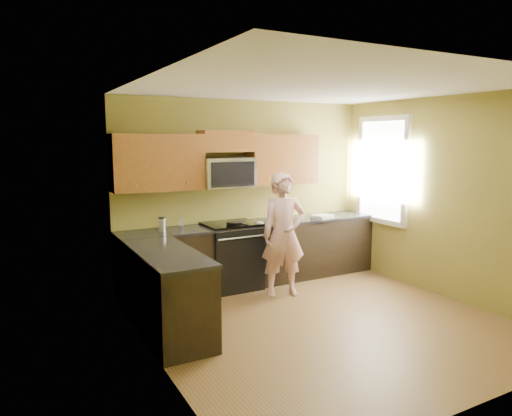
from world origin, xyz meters
TOP-DOWN VIEW (x-y plane):
  - floor at (0.00, 0.00)m, footprint 4.00×4.00m
  - ceiling at (0.00, 0.00)m, footprint 4.00×4.00m
  - wall_back at (0.00, 2.00)m, footprint 4.00×0.00m
  - wall_front at (0.00, -2.00)m, footprint 4.00×0.00m
  - wall_left at (-2.00, 0.00)m, footprint 0.00×4.00m
  - wall_right at (2.00, 0.00)m, footprint 0.00×4.00m
  - cabinet_back_run at (0.00, 1.70)m, footprint 4.00×0.60m
  - cabinet_left_run at (-1.70, 0.60)m, footprint 0.60×1.60m
  - countertop_back at (0.00, 1.69)m, footprint 4.00×0.62m
  - countertop_left at (-1.69, 0.60)m, footprint 0.62×1.60m
  - stove at (-0.40, 1.68)m, footprint 0.76×0.65m
  - microwave at (-0.40, 1.80)m, footprint 0.76×0.40m
  - upper_cab_left at (-1.39, 1.83)m, footprint 1.22×0.33m
  - upper_cab_right at (0.54, 1.83)m, footprint 1.12×0.33m
  - upper_cab_over_mw at (-0.40, 1.83)m, footprint 0.76×0.33m
  - window at (1.98, 1.20)m, footprint 0.06×1.06m
  - woman at (0.10, 1.06)m, footprint 0.70×0.55m
  - frying_pan at (-0.43, 1.47)m, footprint 0.36×0.49m
  - butter_tub at (0.50, 1.58)m, footprint 0.14×0.14m
  - toast_slice at (0.43, 1.59)m, footprint 0.13×0.13m
  - napkin_a at (-0.05, 1.45)m, footprint 0.11×0.12m
  - napkin_b at (0.69, 1.55)m, footprint 0.12×0.14m
  - dish_towel at (1.09, 1.54)m, footprint 0.35×0.31m
  - travel_mug at (-1.41, 1.67)m, footprint 0.11×0.11m
  - glass_b at (-1.06, 1.91)m, footprint 0.08×0.08m

SIDE VIEW (x-z plane):
  - floor at x=0.00m, z-range 0.00..0.00m
  - cabinet_back_run at x=0.00m, z-range 0.00..0.88m
  - cabinet_left_run at x=-1.70m, z-range 0.00..0.88m
  - stove at x=-0.40m, z-range 0.00..0.95m
  - woman at x=0.10m, z-range 0.00..1.69m
  - countertop_back at x=0.00m, z-range 0.88..0.92m
  - countertop_left at x=-1.69m, z-range 0.88..0.92m
  - butter_tub at x=0.50m, z-range 0.88..0.96m
  - travel_mug at x=-1.41m, z-range 0.82..1.02m
  - toast_slice at x=0.43m, z-range 0.92..0.93m
  - dish_towel at x=1.09m, z-range 0.92..0.97m
  - frying_pan at x=-0.43m, z-range 0.92..0.98m
  - napkin_a at x=-0.05m, z-range 0.92..0.98m
  - napkin_b at x=0.69m, z-range 0.92..0.99m
  - glass_b at x=-1.06m, z-range 0.92..1.04m
  - wall_back at x=0.00m, z-range -0.65..3.35m
  - wall_front at x=0.00m, z-range -0.65..3.35m
  - wall_left at x=-2.00m, z-range -0.65..3.35m
  - wall_right at x=2.00m, z-range -0.65..3.35m
  - microwave at x=-0.40m, z-range 1.24..1.66m
  - upper_cab_left at x=-1.39m, z-range 1.07..1.82m
  - upper_cab_right at x=0.54m, z-range 1.07..1.82m
  - window at x=1.98m, z-range 0.82..2.48m
  - upper_cab_over_mw at x=-0.40m, z-range 1.95..2.25m
  - ceiling at x=0.00m, z-range 2.70..2.70m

